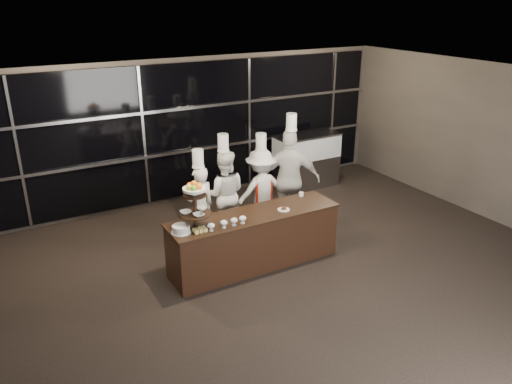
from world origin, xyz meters
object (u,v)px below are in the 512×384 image
buffet_counter (254,239)px  chef_d (290,179)px  display_stand (195,202)px  chef_b (224,193)px  chef_c (261,190)px  display_case (306,158)px  chef_a (200,205)px  layer_cake (181,229)px

buffet_counter → chef_d: size_ratio=1.29×
display_stand → chef_b: chef_b is taller
chef_d → chef_c: bearing=157.9°
buffet_counter → display_stand: size_ratio=3.81×
buffet_counter → chef_c: (0.78, 1.14, 0.33)m
display_case → chef_d: 2.26m
display_stand → chef_c: 2.18m
buffet_counter → display_stand: 1.33m
display_stand → chef_a: (0.52, 1.06, -0.57)m
display_stand → display_case: bearing=34.1°
display_stand → chef_b: bearing=49.1°
display_case → chef_c: bearing=-144.7°
buffet_counter → chef_b: size_ratio=1.48×
layer_cake → chef_b: bearing=44.1°
buffet_counter → layer_cake: layer_cake is taller
chef_d → buffet_counter: bearing=-143.9°
buffet_counter → chef_d: (1.28, 0.94, 0.50)m
display_stand → display_case: 4.65m
chef_d → display_case: bearing=47.1°
display_case → chef_a: (-3.29, -1.52, 0.09)m
buffet_counter → chef_d: chef_d is taller
display_stand → chef_d: chef_d is taller
chef_c → chef_b: bearing=171.3°
display_case → chef_a: 3.62m
chef_a → chef_b: 0.59m
display_case → chef_b: bearing=-154.0°
buffet_counter → chef_b: bearing=86.4°
buffet_counter → chef_c: chef_c is taller
display_stand → chef_b: size_ratio=0.39×
display_case → chef_b: (-2.73, -1.33, 0.14)m
display_case → buffet_counter: bearing=-137.5°
chef_a → chef_c: chef_c is taller
buffet_counter → chef_a: (-0.48, 1.06, 0.31)m
buffet_counter → display_case: 3.82m
chef_c → display_case: bearing=35.3°
chef_a → layer_cake: bearing=-124.9°
chef_c → display_stand: bearing=-147.4°
chef_a → display_case: bearing=24.7°
chef_a → display_stand: bearing=-116.1°
display_case → chef_c: 2.49m
chef_b → chef_d: bearing=-14.5°
display_stand → layer_cake: (-0.26, -0.05, -0.37)m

